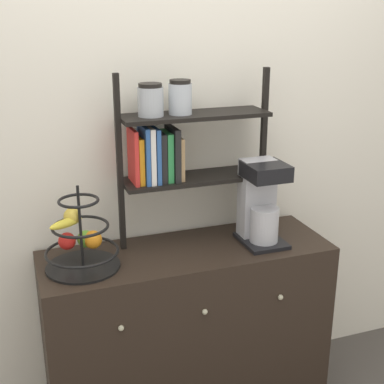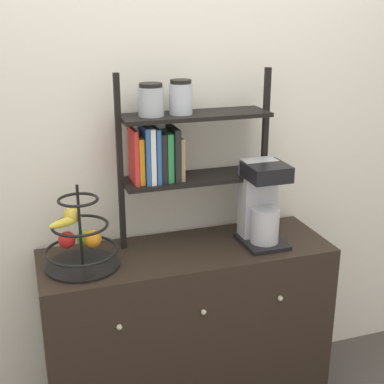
{
  "view_description": "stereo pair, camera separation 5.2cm",
  "coord_description": "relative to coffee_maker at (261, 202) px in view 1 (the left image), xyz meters",
  "views": [
    {
      "loc": [
        -0.7,
        -1.82,
        1.85
      ],
      "look_at": [
        0.02,
        0.22,
        1.11
      ],
      "focal_mm": 50.0,
      "sensor_mm": 36.0,
      "label": 1
    },
    {
      "loc": [
        -0.66,
        -1.83,
        1.85
      ],
      "look_at": [
        0.02,
        0.22,
        1.11
      ],
      "focal_mm": 50.0,
      "sensor_mm": 36.0,
      "label": 2
    }
  ],
  "objects": [
    {
      "name": "sideboard",
      "position": [
        -0.35,
        0.02,
        -0.61
      ],
      "size": [
        1.29,
        0.45,
        0.84
      ],
      "color": "black",
      "rests_on": "ground_plane"
    },
    {
      "name": "wall_back",
      "position": [
        -0.35,
        0.28,
        0.27
      ],
      "size": [
        7.0,
        0.05,
        2.6
      ],
      "primitive_type": "cube",
      "color": "silver",
      "rests_on": "ground_plane"
    },
    {
      "name": "coffee_maker",
      "position": [
        0.0,
        0.0,
        0.0
      ],
      "size": [
        0.18,
        0.23,
        0.38
      ],
      "color": "black",
      "rests_on": "sideboard"
    },
    {
      "name": "shelf_hutch",
      "position": [
        -0.37,
        0.13,
        0.28
      ],
      "size": [
        0.7,
        0.2,
        0.77
      ],
      "color": "black",
      "rests_on": "sideboard"
    },
    {
      "name": "fruit_stand",
      "position": [
        -0.81,
        0.01,
        -0.07
      ],
      "size": [
        0.31,
        0.31,
        0.36
      ],
      "color": "black",
      "rests_on": "sideboard"
    }
  ]
}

